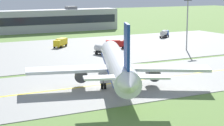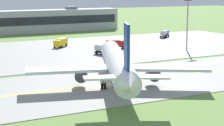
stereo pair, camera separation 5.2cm
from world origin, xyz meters
The scene contains 11 objects.
ground_plane centered at (0.00, 0.00, 0.00)m, with size 500.00×500.00×0.00m, color olive.
taxiway_strip centered at (0.00, 0.00, 0.05)m, with size 240.00×28.00×0.10m, color gray.
apron_pad centered at (10.00, 42.00, 0.05)m, with size 140.00×52.00×0.10m, color gray.
taxiway_centreline centered at (0.00, 0.00, 0.11)m, with size 220.00×0.60×0.01m, color yellow.
airplane_lead centered at (2.52, -2.70, 4.13)m, with size 31.08×37.62×12.70m.
service_truck_baggage centered at (25.11, 39.20, 1.53)m, with size 6.29×4.46×2.60m.
service_truck_fuel centered at (16.44, 30.06, 1.53)m, with size 3.29×6.29×2.65m.
service_truck_catering centered at (53.43, 55.12, 1.53)m, with size 5.84×5.53×2.65m.
service_truck_pushback centered at (11.91, 49.43, 1.53)m, with size 5.69×5.69×2.60m.
terminal_building centered at (20.95, 93.52, 4.40)m, with size 64.77×8.27×9.95m.
apron_light_mast centered at (41.32, 27.05, 9.33)m, with size 2.40×0.50×14.70m.
Camera 2 is at (-33.02, -67.15, 17.76)m, focal length 67.44 mm.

